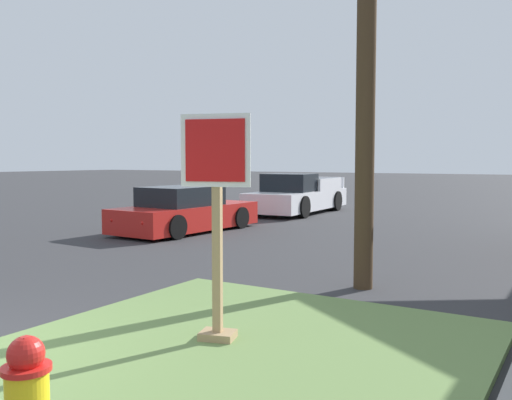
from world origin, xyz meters
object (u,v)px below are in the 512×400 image
Objects in this scene: pickup_truck_white at (297,197)px; parked_sedan_red at (185,212)px; stop_sign at (217,229)px; manhole_cover at (178,308)px.

parked_sedan_red is at bearing -91.88° from pickup_truck_white.
pickup_truck_white reaches higher than parked_sedan_red.
parked_sedan_red is (-6.25, 7.26, -0.71)m from stop_sign.
pickup_truck_white is at bearing 113.99° from stop_sign.
stop_sign is at bearing -66.01° from pickup_truck_white.
stop_sign reaches higher than manhole_cover.
stop_sign reaches higher than pickup_truck_white.
stop_sign is 14.88m from pickup_truck_white.
pickup_truck_white reaches higher than manhole_cover.
pickup_truck_white is (-4.72, 12.63, 0.61)m from manhole_cover.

